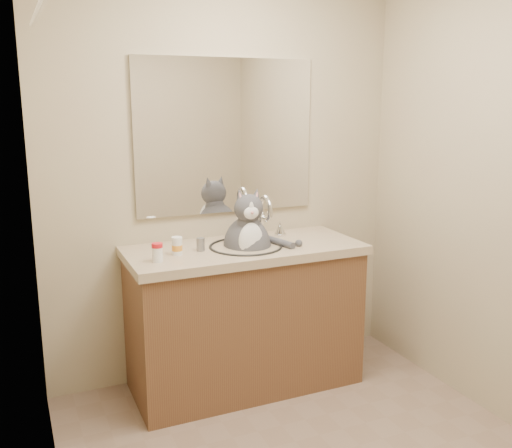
{
  "coord_description": "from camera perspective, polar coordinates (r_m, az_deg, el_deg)",
  "views": [
    {
      "loc": [
        -1.2,
        -1.93,
        1.67
      ],
      "look_at": [
        -0.07,
        0.65,
        1.05
      ],
      "focal_mm": 40.0,
      "sensor_mm": 36.0,
      "label": 1
    }
  ],
  "objects": [
    {
      "name": "room",
      "position": [
        2.32,
        7.99,
        0.68
      ],
      "size": [
        2.22,
        2.52,
        2.42
      ],
      "color": "#846C5B",
      "rests_on": "ground"
    },
    {
      "name": "vanity",
      "position": [
        3.36,
        -1.14,
        -8.93
      ],
      "size": [
        1.34,
        0.59,
        1.12
      ],
      "color": "brown",
      "rests_on": "ground"
    },
    {
      "name": "mirror",
      "position": [
        3.39,
        -3.0,
        8.72
      ],
      "size": [
        1.1,
        0.02,
        0.9
      ],
      "primitive_type": "cube",
      "color": "white",
      "rests_on": "room"
    },
    {
      "name": "shower_curtain",
      "position": [
        2.13,
        -18.66,
        -5.63
      ],
      "size": [
        0.02,
        1.3,
        1.93
      ],
      "color": "#BDB38F",
      "rests_on": "ground"
    },
    {
      "name": "cat",
      "position": [
        3.24,
        -0.81,
        -1.92
      ],
      "size": [
        0.38,
        0.36,
        0.54
      ],
      "rotation": [
        0.0,
        0.0,
        -0.18
      ],
      "color": "#49494E",
      "rests_on": "vanity"
    },
    {
      "name": "pill_bottle_redcap",
      "position": [
        2.96,
        -9.84,
        -2.81
      ],
      "size": [
        0.06,
        0.06,
        0.1
      ],
      "rotation": [
        0.0,
        0.0,
        0.09
      ],
      "color": "white",
      "rests_on": "vanity"
    },
    {
      "name": "pill_bottle_orange",
      "position": [
        3.07,
        -7.9,
        -2.22
      ],
      "size": [
        0.06,
        0.06,
        0.1
      ],
      "rotation": [
        0.0,
        0.0,
        0.11
      ],
      "color": "white",
      "rests_on": "vanity"
    },
    {
      "name": "grey_canister",
      "position": [
        3.14,
        -5.57,
        -2.05
      ],
      "size": [
        0.05,
        0.05,
        0.07
      ],
      "rotation": [
        0.0,
        0.0,
        0.12
      ],
      "color": "slate",
      "rests_on": "vanity"
    }
  ]
}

